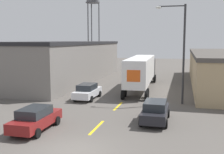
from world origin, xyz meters
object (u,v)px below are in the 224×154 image
at_px(semi_truck, 142,70).
at_px(street_lamp, 181,48).
at_px(parked_car_right_near, 155,111).
at_px(parked_car_left_near, 36,118).
at_px(parked_car_left_far, 87,91).

distance_m(semi_truck, street_lamp, 9.04).
bearing_deg(parked_car_right_near, parked_car_left_near, -152.18).
distance_m(parked_car_right_near, street_lamp, 8.07).
distance_m(parked_car_left_near, parked_car_left_far, 10.39).
relative_size(parked_car_left_near, parked_car_right_near, 1.00).
bearing_deg(parked_car_left_near, semi_truck, 75.70).
xyz_separation_m(parked_car_right_near, street_lamp, (1.61, 6.51, 4.49)).
distance_m(parked_car_left_near, parked_car_right_near, 8.49).
relative_size(parked_car_left_near, street_lamp, 0.49).
xyz_separation_m(semi_truck, parked_car_right_near, (3.00, -13.73, -1.58)).
height_order(semi_truck, street_lamp, street_lamp).
height_order(parked_car_left_near, street_lamp, street_lamp).
xyz_separation_m(parked_car_left_near, street_lamp, (9.11, 10.47, 4.49)).
height_order(semi_truck, parked_car_left_near, semi_truck).
bearing_deg(parked_car_left_near, parked_car_right_near, 27.82).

